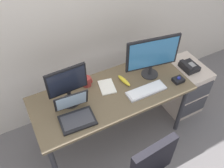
{
  "coord_description": "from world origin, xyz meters",
  "views": [
    {
      "loc": [
        -0.75,
        -1.43,
        2.49
      ],
      "look_at": [
        0.0,
        0.0,
        0.88
      ],
      "focal_mm": 38.27,
      "sensor_mm": 36.0,
      "label": 1
    }
  ],
  "objects_px": {
    "file_cabinet": "(182,87)",
    "trackball_mouse": "(178,80)",
    "monitor_side": "(67,84)",
    "paper_notepad": "(107,87)",
    "laptop": "(75,113)",
    "coffee_mug": "(87,81)",
    "keyboard": "(146,91)",
    "monitor_main": "(153,55)",
    "desk_phone": "(189,66)",
    "banana": "(124,81)"
  },
  "relations": [
    {
      "from": "file_cabinet",
      "to": "keyboard",
      "type": "relative_size",
      "value": 1.57
    },
    {
      "from": "file_cabinet",
      "to": "trackball_mouse",
      "type": "xyz_separation_m",
      "value": [
        -0.34,
        -0.21,
        0.46
      ]
    },
    {
      "from": "paper_notepad",
      "to": "banana",
      "type": "xyz_separation_m",
      "value": [
        0.19,
        -0.02,
        0.01
      ]
    },
    {
      "from": "trackball_mouse",
      "to": "file_cabinet",
      "type": "bearing_deg",
      "value": 31.55
    },
    {
      "from": "trackball_mouse",
      "to": "banana",
      "type": "relative_size",
      "value": 0.58
    },
    {
      "from": "file_cabinet",
      "to": "trackball_mouse",
      "type": "height_order",
      "value": "trackball_mouse"
    },
    {
      "from": "desk_phone",
      "to": "coffee_mug",
      "type": "relative_size",
      "value": 1.95
    },
    {
      "from": "desk_phone",
      "to": "banana",
      "type": "xyz_separation_m",
      "value": [
        -0.84,
        0.06,
        0.1
      ]
    },
    {
      "from": "monitor_side",
      "to": "banana",
      "type": "relative_size",
      "value": 2.17
    },
    {
      "from": "desk_phone",
      "to": "banana",
      "type": "height_order",
      "value": "banana"
    },
    {
      "from": "file_cabinet",
      "to": "desk_phone",
      "type": "relative_size",
      "value": 3.22
    },
    {
      "from": "monitor_main",
      "to": "monitor_side",
      "type": "bearing_deg",
      "value": 178.23
    },
    {
      "from": "desk_phone",
      "to": "monitor_main",
      "type": "bearing_deg",
      "value": 176.91
    },
    {
      "from": "file_cabinet",
      "to": "laptop",
      "type": "relative_size",
      "value": 1.97
    },
    {
      "from": "desk_phone",
      "to": "keyboard",
      "type": "xyz_separation_m",
      "value": [
        -0.71,
        -0.16,
        0.09
      ]
    },
    {
      "from": "banana",
      "to": "coffee_mug",
      "type": "bearing_deg",
      "value": 158.83
    },
    {
      "from": "coffee_mug",
      "to": "trackball_mouse",
      "type": "bearing_deg",
      "value": -24.36
    },
    {
      "from": "monitor_main",
      "to": "laptop",
      "type": "bearing_deg",
      "value": -169.9
    },
    {
      "from": "monitor_main",
      "to": "trackball_mouse",
      "type": "xyz_separation_m",
      "value": [
        0.2,
        -0.22,
        -0.24
      ]
    },
    {
      "from": "desk_phone",
      "to": "laptop",
      "type": "xyz_separation_m",
      "value": [
        -1.45,
        -0.13,
        0.13
      ]
    },
    {
      "from": "file_cabinet",
      "to": "paper_notepad",
      "type": "bearing_deg",
      "value": 176.98
    },
    {
      "from": "monitor_side",
      "to": "paper_notepad",
      "type": "distance_m",
      "value": 0.46
    },
    {
      "from": "trackball_mouse",
      "to": "monitor_main",
      "type": "bearing_deg",
      "value": 132.08
    },
    {
      "from": "monitor_side",
      "to": "trackball_mouse",
      "type": "distance_m",
      "value": 1.14
    },
    {
      "from": "monitor_side",
      "to": "laptop",
      "type": "distance_m",
      "value": 0.27
    },
    {
      "from": "monitor_main",
      "to": "trackball_mouse",
      "type": "bearing_deg",
      "value": -47.92
    },
    {
      "from": "monitor_main",
      "to": "coffee_mug",
      "type": "relative_size",
      "value": 5.41
    },
    {
      "from": "desk_phone",
      "to": "trackball_mouse",
      "type": "height_order",
      "value": "trackball_mouse"
    },
    {
      "from": "file_cabinet",
      "to": "coffee_mug",
      "type": "distance_m",
      "value": 1.31
    },
    {
      "from": "trackball_mouse",
      "to": "paper_notepad",
      "type": "relative_size",
      "value": 0.53
    },
    {
      "from": "monitor_main",
      "to": "monitor_side",
      "type": "height_order",
      "value": "monitor_main"
    },
    {
      "from": "file_cabinet",
      "to": "keyboard",
      "type": "bearing_deg",
      "value": -165.91
    },
    {
      "from": "trackball_mouse",
      "to": "paper_notepad",
      "type": "distance_m",
      "value": 0.74
    },
    {
      "from": "file_cabinet",
      "to": "monitor_main",
      "type": "xyz_separation_m",
      "value": [
        -0.55,
        0.01,
        0.7
      ]
    },
    {
      "from": "file_cabinet",
      "to": "trackball_mouse",
      "type": "distance_m",
      "value": 0.61
    },
    {
      "from": "desk_phone",
      "to": "monitor_side",
      "type": "height_order",
      "value": "monitor_side"
    },
    {
      "from": "coffee_mug",
      "to": "desk_phone",
      "type": "bearing_deg",
      "value": -9.2
    },
    {
      "from": "file_cabinet",
      "to": "laptop",
      "type": "bearing_deg",
      "value": -174.14
    },
    {
      "from": "keyboard",
      "to": "laptop",
      "type": "distance_m",
      "value": 0.74
    },
    {
      "from": "laptop",
      "to": "paper_notepad",
      "type": "height_order",
      "value": "laptop"
    },
    {
      "from": "monitor_main",
      "to": "monitor_side",
      "type": "relative_size",
      "value": 1.34
    },
    {
      "from": "monitor_side",
      "to": "coffee_mug",
      "type": "bearing_deg",
      "value": 30.46
    },
    {
      "from": "laptop",
      "to": "trackball_mouse",
      "type": "height_order",
      "value": "laptop"
    },
    {
      "from": "keyboard",
      "to": "trackball_mouse",
      "type": "xyz_separation_m",
      "value": [
        0.37,
        -0.03,
        0.01
      ]
    },
    {
      "from": "laptop",
      "to": "monitor_main",
      "type": "bearing_deg",
      "value": 10.1
    },
    {
      "from": "monitor_main",
      "to": "file_cabinet",
      "type": "bearing_deg",
      "value": -1.33
    },
    {
      "from": "laptop",
      "to": "banana",
      "type": "distance_m",
      "value": 0.64
    },
    {
      "from": "file_cabinet",
      "to": "desk_phone",
      "type": "bearing_deg",
      "value": -116.78
    },
    {
      "from": "laptop",
      "to": "coffee_mug",
      "type": "relative_size",
      "value": 3.2
    },
    {
      "from": "trackball_mouse",
      "to": "coffee_mug",
      "type": "xyz_separation_m",
      "value": [
        -0.86,
        0.39,
        0.03
      ]
    }
  ]
}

